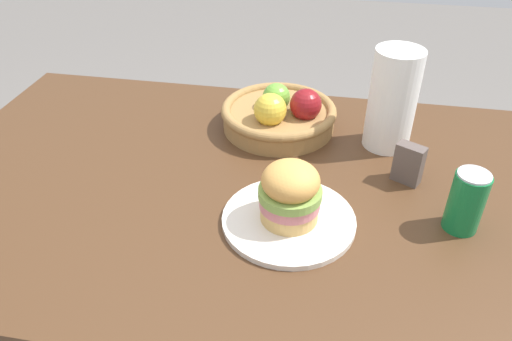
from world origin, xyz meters
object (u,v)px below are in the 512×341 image
object	(u,v)px
napkin_holder	(408,164)
paper_towel_roll	(393,100)
plate	(289,220)
sandwich	(290,193)
soda_can	(466,202)
fruit_basket	(280,114)

from	to	relation	value
napkin_holder	paper_towel_roll	bearing A→B (deg)	132.68
plate	paper_towel_roll	size ratio (longest dim) A/B	1.09
sandwich	soda_can	distance (m)	0.33
sandwich	napkin_holder	distance (m)	0.30
soda_can	paper_towel_roll	xyz separation A→B (m)	(-0.13, 0.28, 0.06)
napkin_holder	plate	bearing A→B (deg)	-114.54
sandwich	paper_towel_roll	distance (m)	0.38
sandwich	fruit_basket	distance (m)	0.36
fruit_basket	paper_towel_roll	bearing A→B (deg)	-6.14
soda_can	fruit_basket	distance (m)	0.50
plate	paper_towel_roll	world-z (taller)	paper_towel_roll
fruit_basket	plate	bearing A→B (deg)	-78.85
sandwich	fruit_basket	size ratio (longest dim) A/B	0.43
soda_can	napkin_holder	bearing A→B (deg)	124.60
soda_can	fruit_basket	bearing A→B (deg)	142.06
soda_can	napkin_holder	size ratio (longest dim) A/B	1.40
soda_can	paper_towel_roll	size ratio (longest dim) A/B	0.53
fruit_basket	paper_towel_roll	size ratio (longest dim) A/B	1.21
plate	soda_can	distance (m)	0.33
plate	napkin_holder	bearing A→B (deg)	37.88
sandwich	fruit_basket	world-z (taller)	sandwich
napkin_holder	fruit_basket	bearing A→B (deg)	177.75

